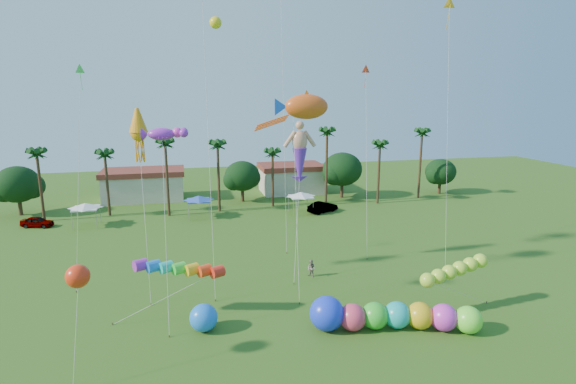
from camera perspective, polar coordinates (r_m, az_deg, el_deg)
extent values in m
plane|color=#285116|center=(29.31, 4.85, -21.77)|extent=(160.00, 160.00, 0.00)
cylinder|color=#3A2819|center=(66.64, -28.90, 0.49)|extent=(0.36, 0.36, 9.00)
cylinder|color=#3A2819|center=(65.93, -21.96, 0.80)|extent=(0.36, 0.36, 8.50)
cylinder|color=#3A2819|center=(63.07, -15.08, 1.49)|extent=(0.36, 0.36, 10.00)
cylinder|color=#3A2819|center=(64.24, -8.80, 1.73)|extent=(0.36, 0.36, 9.50)
cylinder|color=#3A2819|center=(66.43, -1.96, 1.56)|extent=(0.36, 0.36, 8.00)
cylinder|color=#3A2819|center=(67.23, 4.91, 2.95)|extent=(0.36, 0.36, 11.00)
cylinder|color=#3A2819|center=(69.39, 11.45, 2.21)|extent=(0.36, 0.36, 9.00)
cylinder|color=#3A2819|center=(74.66, 16.43, 3.24)|extent=(0.36, 0.36, 10.50)
sphere|color=#113814|center=(71.60, -31.14, 0.84)|extent=(5.88, 5.88, 5.88)
sphere|color=#113814|center=(69.67, -5.84, 2.04)|extent=(5.46, 5.46, 5.46)
sphere|color=#113814|center=(72.40, 6.92, 2.90)|extent=(6.30, 6.30, 6.30)
sphere|color=#113814|center=(79.14, 18.80, 2.45)|extent=(5.04, 5.04, 5.04)
cube|color=beige|center=(74.66, -17.81, 0.61)|extent=(12.00, 7.00, 4.00)
cube|color=beige|center=(76.50, 0.39, 1.48)|extent=(10.00, 7.00, 4.00)
pyramid|color=white|center=(61.77, -24.34, -1.56)|extent=(3.00, 3.00, 0.60)
pyramid|color=blue|center=(61.56, -11.30, -0.73)|extent=(3.00, 3.00, 0.60)
pyramid|color=white|center=(62.58, 1.65, -0.28)|extent=(3.00, 3.00, 0.60)
imported|color=#4C4C54|center=(64.85, -29.25, -3.33)|extent=(4.20, 2.61, 1.33)
imported|color=#4C4C54|center=(63.74, 4.43, -1.92)|extent=(4.83, 3.45, 1.51)
imported|color=gray|center=(41.66, 2.98, -9.69)|extent=(0.93, 0.99, 1.61)
sphere|color=#DB395E|center=(33.27, 8.20, -15.46)|extent=(1.93, 1.93, 1.93)
sphere|color=green|center=(33.74, 10.96, -15.16)|extent=(1.93, 1.93, 1.93)
sphere|color=#19ACB4|center=(34.16, 13.68, -14.93)|extent=(1.93, 1.93, 1.93)
sphere|color=gold|center=(34.48, 16.41, -14.82)|extent=(1.93, 1.93, 1.93)
sphere|color=#E135D5|center=(34.73, 19.17, -14.81)|extent=(1.93, 1.93, 1.93)
sphere|color=#6BF937|center=(34.99, 21.92, -14.82)|extent=(1.93, 1.93, 1.93)
sphere|color=#1B37F7|center=(32.99, 4.95, -15.11)|extent=(3.02, 3.02, 2.47)
sphere|color=#1B71F3|center=(33.39, -10.67, -15.41)|extent=(1.98, 1.98, 1.98)
cylinder|color=red|center=(33.99, -11.71, -10.13)|extent=(6.40, 2.68, 0.87)
cylinder|color=silver|center=(34.97, -15.33, -12.86)|extent=(7.67, 0.51, 3.60)
cylinder|color=brown|center=(36.32, -21.42, -15.31)|extent=(0.08, 0.08, 0.16)
ellipsoid|color=#ADE432|center=(35.43, 17.28, -10.65)|extent=(6.07, 2.18, 1.31)
cylinder|color=silver|center=(37.84, 20.79, -11.80)|extent=(5.96, 0.85, 2.94)
cylinder|color=brown|center=(40.34, 23.90, -12.67)|extent=(0.08, 0.08, 0.16)
sphere|color=red|center=(28.90, -25.14, -9.67)|extent=(1.71, 1.71, 1.37)
cylinder|color=silver|center=(29.34, -25.41, -15.98)|extent=(0.49, 1.97, 6.17)
cylinder|color=silver|center=(40.63, 1.13, -3.39)|extent=(1.59, 4.16, 10.82)
cylinder|color=brown|center=(40.37, 0.75, -11.53)|extent=(0.08, 0.08, 0.16)
ellipsoid|color=#DD5118|center=(37.70, 2.37, 10.77)|extent=(5.58, 2.15, 2.28)
cylinder|color=silver|center=(36.44, 1.93, -1.51)|extent=(1.69, 4.37, 15.40)
cylinder|color=brown|center=(36.88, 1.47, -13.95)|extent=(0.08, 0.08, 0.16)
cylinder|color=silver|center=(37.28, -10.07, 6.25)|extent=(0.21, 5.94, 25.17)
cylinder|color=brown|center=(37.83, -9.21, -13.41)|extent=(0.08, 0.08, 0.16)
cone|color=orange|center=(39.17, -18.44, 7.10)|extent=(1.91, 1.91, 4.26)
cylinder|color=silver|center=(38.12, -17.73, -3.13)|extent=(0.43, 4.41, 13.27)
cylinder|color=brown|center=(38.30, -17.00, -13.49)|extent=(0.08, 0.08, 0.16)
ellipsoid|color=purple|center=(32.62, -15.75, 7.09)|extent=(3.53, 2.55, 1.24)
cylinder|color=silver|center=(32.34, -15.29, -5.33)|extent=(0.19, 3.28, 13.70)
cylinder|color=brown|center=(33.52, -14.84, -17.28)|extent=(0.08, 0.08, 0.16)
cone|color=red|center=(47.26, 9.86, 15.02)|extent=(1.06, 0.30, 1.04)
cylinder|color=silver|center=(45.99, 9.93, 3.36)|extent=(0.66, 3.57, 18.78)
cylinder|color=brown|center=(46.66, 10.01, -8.35)|extent=(0.08, 0.08, 0.16)
cone|color=orange|center=(46.21, 19.82, 21.55)|extent=(1.33, 0.32, 1.32)
cylinder|color=silver|center=(44.17, 19.57, 6.13)|extent=(0.54, 3.39, 24.36)
cylinder|color=brown|center=(45.46, 19.34, -9.45)|extent=(0.08, 0.08, 0.16)
cone|color=#35E54D|center=(43.29, -24.90, 13.89)|extent=(0.89, 0.88, 1.04)
cylinder|color=silver|center=(42.00, -25.09, 1.29)|extent=(1.22, 4.09, 18.43)
cylinder|color=brown|center=(42.77, -25.29, -11.36)|extent=(0.08, 0.08, 0.16)
cylinder|color=silver|center=(46.42, -0.56, 9.35)|extent=(0.17, 3.36, 28.00)
cylinder|color=brown|center=(47.60, -0.16, -7.73)|extent=(0.08, 0.08, 0.16)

